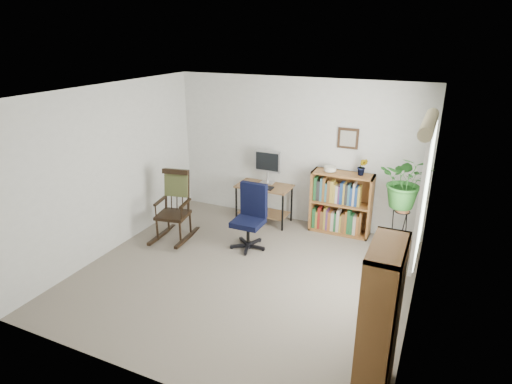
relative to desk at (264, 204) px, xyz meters
The scene contains 18 objects.
floor 1.79m from the desk, 75.45° to the right, with size 4.20×4.00×0.00m, color gray.
ceiling 2.72m from the desk, 75.45° to the right, with size 4.20×4.00×0.00m, color white.
wall_back 1.02m from the desk, 34.20° to the left, with size 4.20×0.00×2.40m, color silver.
wall_front 3.83m from the desk, 83.20° to the right, with size 4.20×0.00×2.40m, color silver.
wall_left 2.53m from the desk, 134.29° to the right, with size 0.00×4.00×2.40m, color silver.
wall_right 3.18m from the desk, 33.78° to the right, with size 0.00×4.00×2.40m, color silver.
window 3.06m from the desk, 29.24° to the right, with size 0.12×1.20×1.50m, color white, non-canonical shape.
desk is the anchor object (origin of this frame).
monitor 0.62m from the desk, 90.00° to the left, with size 0.46×0.16×0.56m, color #B2B2B6, non-canonical shape.
keyboard 0.36m from the desk, 90.00° to the right, with size 0.40×0.15×0.03m, color black.
office_chair 1.00m from the desk, 80.55° to the right, with size 0.54×0.54×0.98m, color black, non-canonical shape.
rocking_chair 1.57m from the desk, 131.24° to the right, with size 0.57×0.94×1.10m, color black, non-canonical shape.
low_bookshelf 1.29m from the desk, ahead, with size 0.95×0.32×1.00m, color #966031, non-canonical shape.
tall_bookshelf 3.86m from the desk, 52.01° to the right, with size 0.28×0.65×1.50m, color #966031, non-canonical shape.
plant_stand 2.28m from the desk, ahead, with size 0.24×0.24×0.86m, color black, non-canonical shape.
spider_plant 2.57m from the desk, ahead, with size 1.69×1.88×1.46m, color #235B20.
potted_plant_small 1.72m from the desk, ahead, with size 0.13×0.24×0.11m, color #235B20.
framed_picture 1.77m from the desk, 11.95° to the left, with size 0.32×0.04×0.32m, color black, non-canonical shape.
Camera 1 is at (2.20, -4.44, 3.05)m, focal length 30.00 mm.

